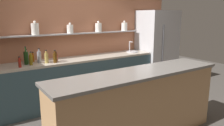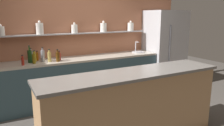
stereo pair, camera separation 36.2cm
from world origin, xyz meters
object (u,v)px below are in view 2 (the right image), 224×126
Objects in this scene: bottle_oil_0 at (35,57)px; bottle_sauce_1 at (23,61)px; bottle_spirit_2 at (58,57)px; bottle_sauce_8 at (59,56)px; bottle_sauce_7 at (37,56)px; bottle_spirit_3 at (31,56)px; bottle_spirit_5 at (43,56)px; refrigerator at (164,49)px; bottle_wine_9 at (30,56)px; bottle_spirit_4 at (49,57)px; bottle_oil_6 at (34,58)px; sink_fixture at (138,51)px.

bottle_oil_0 reaches higher than bottle_sauce_1.
bottle_sauce_8 is (0.06, 0.10, -0.02)m from bottle_spirit_2.
bottle_sauce_1 is 0.44m from bottle_sauce_7.
bottle_spirit_3 reaches higher than bottle_sauce_8.
bottle_sauce_1 is at bearing -177.02° from bottle_spirit_2.
bottle_spirit_5 is 1.43× the size of bottle_sauce_8.
refrigerator reaches higher than bottle_wine_9.
bottle_spirit_2 is 0.44m from bottle_sauce_7.
bottle_sauce_1 is 0.77× the size of bottle_spirit_4.
bottle_sauce_7 is (-3.06, 0.18, 0.05)m from refrigerator.
bottle_spirit_5 reaches higher than bottle_spirit_3.
bottle_spirit_3 is at bearing 91.01° from bottle_oil_6.
bottle_sauce_1 is 0.76× the size of bottle_spirit_3.
bottle_spirit_3 reaches higher than bottle_oil_0.
bottle_spirit_3 is (-3.17, 0.20, 0.07)m from refrigerator.
bottle_oil_0 is 0.32m from bottle_sauce_1.
sink_fixture is 2.59m from bottle_sauce_1.
refrigerator reaches higher than bottle_sauce_7.
bottle_oil_6 is (-0.18, -0.12, -0.02)m from bottle_spirit_5.
refrigerator is 10.07× the size of bottle_sauce_8.
bottle_spirit_2 is 0.53m from bottle_spirit_3.
refrigerator reaches higher than bottle_oil_0.
bottle_oil_6 is at bearing -64.63° from bottle_wine_9.
bottle_wine_9 is at bearing -136.39° from bottle_sauce_7.
bottle_oil_6 is 1.25× the size of bottle_sauce_8.
bottle_sauce_7 is at bearing 43.61° from bottle_wine_9.
sink_fixture is 2.44m from bottle_wine_9.
bottle_sauce_1 is (-0.24, -0.22, -0.01)m from bottle_oil_0.
bottle_spirit_3 is 0.38m from bottle_spirit_4.
bottle_spirit_2 is 0.88× the size of bottle_spirit_5.
bottle_spirit_3 is at bearing 144.55° from bottle_spirit_2.
bottle_spirit_4 is (0.29, -0.24, -0.00)m from bottle_spirit_3.
bottle_spirit_3 is 1.04× the size of bottle_oil_6.
bottle_spirit_5 is 0.22m from bottle_oil_6.
bottle_oil_6 is at bearing -176.99° from sink_fixture.
bottle_spirit_3 is 1.28× the size of bottle_sauce_7.
refrigerator is at bearing 0.16° from bottle_sauce_8.
bottle_spirit_2 is at bearing -35.45° from bottle_spirit_3.
bottle_wine_9 is (0.15, 0.17, 0.04)m from bottle_sauce_1.
bottle_oil_6 reaches higher than bottle_sauce_7.
sink_fixture is 1.51× the size of bottle_sauce_8.
bottle_sauce_1 is at bearing -119.45° from bottle_spirit_3.
bottle_spirit_4 is at bearing -50.18° from bottle_sauce_7.
bottle_sauce_7 is at bearing 176.65° from refrigerator.
bottle_spirit_2 is 1.25× the size of bottle_sauce_8.
bottle_oil_6 reaches higher than bottle_sauce_8.
bottle_sauce_8 is at bearing 11.03° from bottle_sauce_1.
bottle_wine_9 is at bearing 179.44° from refrigerator.
sink_fixture is 1.20× the size of bottle_spirit_2.
bottle_wine_9 is (-2.44, -0.02, 0.10)m from sink_fixture.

